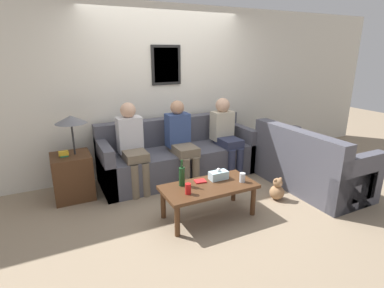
{
  "coord_description": "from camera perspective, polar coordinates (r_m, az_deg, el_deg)",
  "views": [
    {
      "loc": [
        -1.77,
        -3.57,
        1.91
      ],
      "look_at": [
        -0.09,
        -0.17,
        0.73
      ],
      "focal_mm": 28.0,
      "sensor_mm": 36.0,
      "label": 1
    }
  ],
  "objects": [
    {
      "name": "couch_side",
      "position": [
        4.64,
        21.36,
        -3.96
      ],
      "size": [
        0.84,
        1.58,
        0.89
      ],
      "rotation": [
        0.0,
        0.0,
        1.57
      ],
      "color": "#4C4C56",
      "rests_on": "ground_plane"
    },
    {
      "name": "person_right",
      "position": [
        4.8,
        6.44,
        2.27
      ],
      "size": [
        0.34,
        0.6,
        1.2
      ],
      "color": "#2D334C",
      "rests_on": "ground_plane"
    },
    {
      "name": "teddy_bear",
      "position": [
        4.2,
        15.9,
        -8.43
      ],
      "size": [
        0.19,
        0.19,
        0.31
      ],
      "color": "#A87A51",
      "rests_on": "ground_plane"
    },
    {
      "name": "person_middle",
      "position": [
        4.41,
        -2.08,
        0.97
      ],
      "size": [
        0.34,
        0.62,
        1.22
      ],
      "color": "#756651",
      "rests_on": "ground_plane"
    },
    {
      "name": "couch_main",
      "position": [
        4.71,
        -2.67,
        -2.44
      ],
      "size": [
        2.4,
        0.84,
        0.89
      ],
      "color": "#4C4C56",
      "rests_on": "ground_plane"
    },
    {
      "name": "soda_can",
      "position": [
        3.31,
        -0.75,
        -8.52
      ],
      "size": [
        0.07,
        0.07,
        0.12
      ],
      "color": "red",
      "rests_on": "coffee_table"
    },
    {
      "name": "tissue_box",
      "position": [
        3.69,
        5.07,
        -5.91
      ],
      "size": [
        0.23,
        0.12,
        0.15
      ],
      "color": "silver",
      "rests_on": "coffee_table"
    },
    {
      "name": "book_stack",
      "position": [
        3.62,
        1.57,
        -7.08
      ],
      "size": [
        0.15,
        0.13,
        0.02
      ],
      "color": "red",
      "rests_on": "coffee_table"
    },
    {
      "name": "person_left",
      "position": [
        4.24,
        -11.33,
        0.17
      ],
      "size": [
        0.34,
        0.59,
        1.24
      ],
      "color": "#756651",
      "rests_on": "ground_plane"
    },
    {
      "name": "coffee_table",
      "position": [
        3.57,
        3.21,
        -8.68
      ],
      "size": [
        1.12,
        0.54,
        0.4
      ],
      "color": "#4C2D19",
      "rests_on": "ground_plane"
    },
    {
      "name": "ground_plane",
      "position": [
        4.41,
        0.03,
        -8.32
      ],
      "size": [
        16.0,
        16.0,
        0.0
      ],
      "primitive_type": "plane",
      "color": "gray"
    },
    {
      "name": "side_table_with_lamp",
      "position": [
        4.32,
        -21.8,
        -4.78
      ],
      "size": [
        0.51,
        0.5,
        1.13
      ],
      "color": "#4C2D19",
      "rests_on": "ground_plane"
    },
    {
      "name": "wall_back",
      "position": [
        4.89,
        -4.99,
        10.11
      ],
      "size": [
        9.0,
        0.08,
        2.6
      ],
      "color": "silver",
      "rests_on": "ground_plane"
    },
    {
      "name": "drinking_glass",
      "position": [
        3.65,
        9.56,
        -6.3
      ],
      "size": [
        0.07,
        0.07,
        0.11
      ],
      "color": "silver",
      "rests_on": "coffee_table"
    },
    {
      "name": "wine_bottle",
      "position": [
        3.49,
        -1.93,
        -6.1
      ],
      "size": [
        0.07,
        0.07,
        0.32
      ],
      "color": "#19421E",
      "rests_on": "coffee_table"
    }
  ]
}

